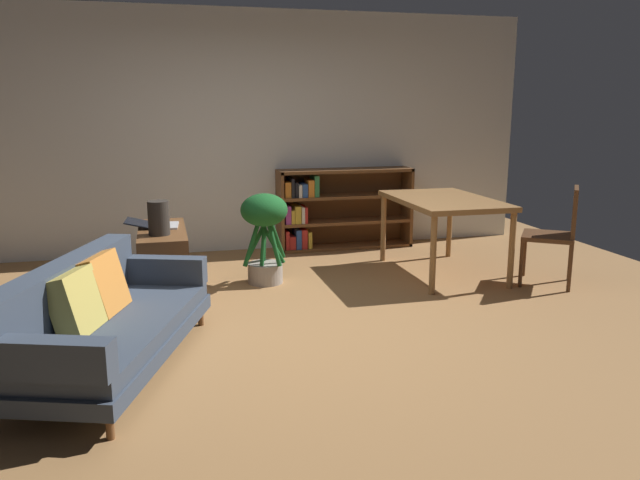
{
  "coord_description": "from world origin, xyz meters",
  "views": [
    {
      "loc": [
        -0.91,
        -4.52,
        1.67
      ],
      "look_at": [
        0.35,
        0.39,
        0.57
      ],
      "focal_mm": 35.26,
      "sensor_mm": 36.0,
      "label": 1
    }
  ],
  "objects_px": {
    "fabric_couch": "(99,318)",
    "open_laptop": "(155,225)",
    "potted_floor_plant": "(264,227)",
    "dining_table": "(444,206)",
    "bookshelf": "(334,209)",
    "dining_chair_near": "(558,230)",
    "media_console": "(164,261)",
    "desk_speaker": "(159,218)"
  },
  "relations": [
    {
      "from": "dining_table",
      "to": "dining_chair_near",
      "type": "xyz_separation_m",
      "value": [
        0.87,
        -0.63,
        -0.17
      ]
    },
    {
      "from": "fabric_couch",
      "to": "open_laptop",
      "type": "height_order",
      "value": "fabric_couch"
    },
    {
      "from": "fabric_couch",
      "to": "dining_chair_near",
      "type": "bearing_deg",
      "value": 13.71
    },
    {
      "from": "desk_speaker",
      "to": "dining_chair_near",
      "type": "bearing_deg",
      "value": -6.44
    },
    {
      "from": "dining_table",
      "to": "desk_speaker",
      "type": "bearing_deg",
      "value": -175.32
    },
    {
      "from": "open_laptop",
      "to": "potted_floor_plant",
      "type": "bearing_deg",
      "value": -2.81
    },
    {
      "from": "fabric_couch",
      "to": "open_laptop",
      "type": "distance_m",
      "value": 1.81
    },
    {
      "from": "bookshelf",
      "to": "dining_chair_near",
      "type": "bearing_deg",
      "value": -51.76
    },
    {
      "from": "fabric_couch",
      "to": "potted_floor_plant",
      "type": "relative_size",
      "value": 2.33
    },
    {
      "from": "potted_floor_plant",
      "to": "bookshelf",
      "type": "bearing_deg",
      "value": 51.3
    },
    {
      "from": "media_console",
      "to": "potted_floor_plant",
      "type": "xyz_separation_m",
      "value": [
        0.93,
        0.08,
        0.25
      ]
    },
    {
      "from": "fabric_couch",
      "to": "bookshelf",
      "type": "height_order",
      "value": "bookshelf"
    },
    {
      "from": "open_laptop",
      "to": "desk_speaker",
      "type": "height_order",
      "value": "desk_speaker"
    },
    {
      "from": "fabric_couch",
      "to": "bookshelf",
      "type": "xyz_separation_m",
      "value": [
        2.38,
        3.0,
        0.12
      ]
    },
    {
      "from": "fabric_couch",
      "to": "desk_speaker",
      "type": "distance_m",
      "value": 1.48
    },
    {
      "from": "media_console",
      "to": "dining_table",
      "type": "distance_m",
      "value": 2.73
    },
    {
      "from": "open_laptop",
      "to": "bookshelf",
      "type": "relative_size",
      "value": 0.3
    },
    {
      "from": "desk_speaker",
      "to": "bookshelf",
      "type": "bearing_deg",
      "value": 39.16
    },
    {
      "from": "open_laptop",
      "to": "media_console",
      "type": "bearing_deg",
      "value": -66.28
    },
    {
      "from": "desk_speaker",
      "to": "bookshelf",
      "type": "relative_size",
      "value": 0.18
    },
    {
      "from": "potted_floor_plant",
      "to": "bookshelf",
      "type": "height_order",
      "value": "bookshelf"
    },
    {
      "from": "fabric_couch",
      "to": "media_console",
      "type": "distance_m",
      "value": 1.67
    },
    {
      "from": "dining_chair_near",
      "to": "dining_table",
      "type": "bearing_deg",
      "value": 144.07
    },
    {
      "from": "desk_speaker",
      "to": "media_console",
      "type": "bearing_deg",
      "value": 85.3
    },
    {
      "from": "media_console",
      "to": "desk_speaker",
      "type": "height_order",
      "value": "desk_speaker"
    },
    {
      "from": "desk_speaker",
      "to": "dining_chair_near",
      "type": "xyz_separation_m",
      "value": [
        3.59,
        -0.41,
        -0.21
      ]
    },
    {
      "from": "fabric_couch",
      "to": "dining_chair_near",
      "type": "distance_m",
      "value": 4.1
    },
    {
      "from": "fabric_couch",
      "to": "dining_table",
      "type": "relative_size",
      "value": 1.45
    },
    {
      "from": "desk_speaker",
      "to": "dining_chair_near",
      "type": "height_order",
      "value": "dining_chair_near"
    },
    {
      "from": "media_console",
      "to": "dining_chair_near",
      "type": "bearing_deg",
      "value": -10.33
    },
    {
      "from": "desk_speaker",
      "to": "potted_floor_plant",
      "type": "relative_size",
      "value": 0.34
    },
    {
      "from": "media_console",
      "to": "bookshelf",
      "type": "bearing_deg",
      "value": 34.93
    },
    {
      "from": "desk_speaker",
      "to": "bookshelf",
      "type": "distance_m",
      "value": 2.58
    },
    {
      "from": "fabric_couch",
      "to": "media_console",
      "type": "height_order",
      "value": "fabric_couch"
    },
    {
      "from": "media_console",
      "to": "desk_speaker",
      "type": "xyz_separation_m",
      "value": [
        -0.02,
        -0.25,
        0.44
      ]
    },
    {
      "from": "potted_floor_plant",
      "to": "dining_table",
      "type": "xyz_separation_m",
      "value": [
        1.77,
        -0.1,
        0.15
      ]
    },
    {
      "from": "dining_table",
      "to": "open_laptop",
      "type": "bearing_deg",
      "value": 176.85
    },
    {
      "from": "bookshelf",
      "to": "fabric_couch",
      "type": "bearing_deg",
      "value": -128.48
    },
    {
      "from": "potted_floor_plant",
      "to": "dining_chair_near",
      "type": "relative_size",
      "value": 0.92
    },
    {
      "from": "potted_floor_plant",
      "to": "open_laptop",
      "type": "bearing_deg",
      "value": 177.19
    },
    {
      "from": "potted_floor_plant",
      "to": "bookshelf",
      "type": "relative_size",
      "value": 0.54
    },
    {
      "from": "media_console",
      "to": "potted_floor_plant",
      "type": "bearing_deg",
      "value": 4.95
    }
  ]
}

